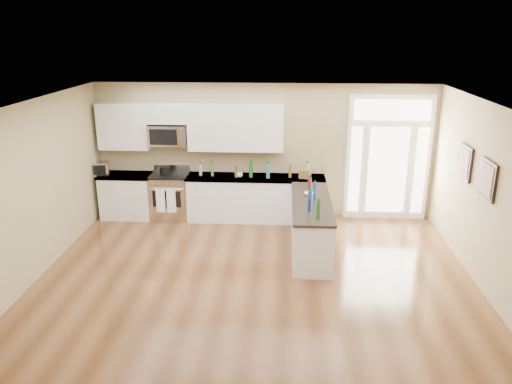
# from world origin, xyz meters

# --- Properties ---
(ground) EXTENTS (8.00, 8.00, 0.00)m
(ground) POSITION_xyz_m (0.00, 0.00, 0.00)
(ground) COLOR #522E17
(room_shell) EXTENTS (8.00, 8.00, 8.00)m
(room_shell) POSITION_xyz_m (0.00, 0.00, 1.71)
(room_shell) COLOR tan
(room_shell) RESTS_ON ground
(back_cabinet_left) EXTENTS (1.10, 0.66, 0.94)m
(back_cabinet_left) POSITION_xyz_m (-2.87, 3.69, 0.44)
(back_cabinet_left) COLOR silver
(back_cabinet_left) RESTS_ON ground
(back_cabinet_right) EXTENTS (2.85, 0.66, 0.94)m
(back_cabinet_right) POSITION_xyz_m (-0.16, 3.69, 0.44)
(back_cabinet_right) COLOR silver
(back_cabinet_right) RESTS_ON ground
(peninsula_cabinet) EXTENTS (0.69, 2.32, 0.94)m
(peninsula_cabinet) POSITION_xyz_m (0.93, 2.24, 0.43)
(peninsula_cabinet) COLOR silver
(peninsula_cabinet) RESTS_ON ground
(upper_cabinet_left) EXTENTS (1.04, 0.33, 0.95)m
(upper_cabinet_left) POSITION_xyz_m (-2.88, 3.83, 1.93)
(upper_cabinet_left) COLOR silver
(upper_cabinet_left) RESTS_ON room_shell
(upper_cabinet_right) EXTENTS (1.94, 0.33, 0.95)m
(upper_cabinet_right) POSITION_xyz_m (-0.57, 3.83, 1.93)
(upper_cabinet_right) COLOR silver
(upper_cabinet_right) RESTS_ON room_shell
(upper_cabinet_short) EXTENTS (0.82, 0.33, 0.40)m
(upper_cabinet_short) POSITION_xyz_m (-1.95, 3.83, 2.20)
(upper_cabinet_short) COLOR silver
(upper_cabinet_short) RESTS_ON room_shell
(microwave) EXTENTS (0.78, 0.41, 0.42)m
(microwave) POSITION_xyz_m (-1.95, 3.80, 1.76)
(microwave) COLOR silver
(microwave) RESTS_ON room_shell
(entry_door) EXTENTS (1.70, 0.10, 2.60)m
(entry_door) POSITION_xyz_m (2.55, 3.95, 1.30)
(entry_door) COLOR white
(entry_door) RESTS_ON ground
(wall_art_near) EXTENTS (0.05, 0.58, 0.58)m
(wall_art_near) POSITION_xyz_m (3.47, 2.20, 1.70)
(wall_art_near) COLOR black
(wall_art_near) RESTS_ON room_shell
(wall_art_far) EXTENTS (0.05, 0.58, 0.58)m
(wall_art_far) POSITION_xyz_m (3.47, 1.20, 1.70)
(wall_art_far) COLOR black
(wall_art_far) RESTS_ON room_shell
(kitchen_range) EXTENTS (0.78, 0.69, 1.08)m
(kitchen_range) POSITION_xyz_m (-1.96, 3.69, 0.48)
(kitchen_range) COLOR silver
(kitchen_range) RESTS_ON ground
(stockpot) EXTENTS (0.29, 0.29, 0.18)m
(stockpot) POSITION_xyz_m (-2.04, 3.72, 1.04)
(stockpot) COLOR black
(stockpot) RESTS_ON kitchen_range
(toaster_oven) EXTENTS (0.36, 0.30, 0.27)m
(toaster_oven) POSITION_xyz_m (-3.35, 3.62, 1.08)
(toaster_oven) COLOR silver
(toaster_oven) RESTS_ON back_cabinet_left
(cardboard_box) EXTENTS (0.25, 0.21, 0.18)m
(cardboard_box) POSITION_xyz_m (0.85, 3.65, 1.03)
(cardboard_box) COLOR brown
(cardboard_box) RESTS_ON back_cabinet_right
(bowl_left) EXTENTS (0.21, 0.21, 0.05)m
(bowl_left) POSITION_xyz_m (-3.34, 3.74, 0.96)
(bowl_left) COLOR white
(bowl_left) RESTS_ON back_cabinet_left
(bowl_peninsula) EXTENTS (0.21, 0.21, 0.05)m
(bowl_peninsula) POSITION_xyz_m (0.89, 2.56, 0.97)
(bowl_peninsula) COLOR white
(bowl_peninsula) RESTS_ON peninsula_cabinet
(cup_counter) EXTENTS (0.15, 0.15, 0.10)m
(cup_counter) POSITION_xyz_m (-0.48, 3.63, 0.99)
(cup_counter) COLOR white
(cup_counter) RESTS_ON back_cabinet_right
(counter_bottles) EXTENTS (2.35, 2.39, 0.31)m
(counter_bottles) POSITION_xyz_m (0.33, 3.02, 1.08)
(counter_bottles) COLOR #19591E
(counter_bottles) RESTS_ON back_cabinet_right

